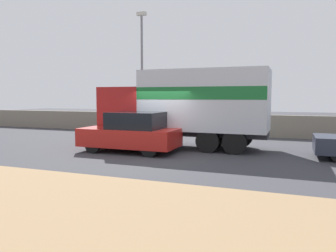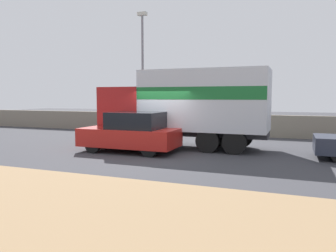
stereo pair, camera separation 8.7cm
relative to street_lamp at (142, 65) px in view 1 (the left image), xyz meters
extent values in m
plane|color=#38383D|center=(3.52, -6.60, -4.23)|extent=(80.00, 80.00, 0.00)
cube|color=#937551|center=(3.52, -13.17, -4.21)|extent=(60.00, 5.40, 0.04)
cube|color=gray|center=(3.52, 0.83, -3.60)|extent=(60.00, 0.35, 1.25)
cylinder|color=slate|center=(0.00, 0.00, -0.68)|extent=(0.14, 0.14, 7.09)
cube|color=beige|center=(0.00, 0.00, 3.02)|extent=(0.56, 0.28, 0.20)
cube|color=maroon|center=(1.37, -4.41, -2.66)|extent=(1.99, 2.44, 2.27)
cube|color=black|center=(0.40, -4.41, -2.20)|extent=(0.06, 2.08, 1.00)
cube|color=#2D2D33|center=(5.07, -4.41, -3.53)|extent=(5.41, 1.30, 0.25)
cube|color=silver|center=(5.07, -4.41, -2.11)|extent=(5.41, 2.36, 2.59)
cube|color=#19662D|center=(5.07, -4.41, -1.81)|extent=(5.38, 2.38, 0.52)
cylinder|color=black|center=(1.37, -5.42, -3.75)|extent=(0.96, 0.28, 0.96)
cylinder|color=black|center=(1.37, -3.40, -3.75)|extent=(0.96, 0.28, 0.96)
cylinder|color=black|center=(6.56, -5.42, -3.75)|extent=(0.96, 0.28, 0.96)
cylinder|color=black|center=(6.56, -3.40, -3.75)|extent=(0.96, 0.28, 0.96)
cylinder|color=black|center=(5.48, -5.42, -3.75)|extent=(0.96, 0.28, 0.96)
cylinder|color=black|center=(5.48, -3.40, -3.75)|extent=(0.96, 0.28, 0.96)
cube|color=#B21E19|center=(2.42, -6.38, -3.61)|extent=(4.02, 1.81, 0.73)
cube|color=black|center=(2.74, -6.38, -2.91)|extent=(2.09, 1.67, 0.67)
cylinder|color=black|center=(1.17, -7.16, -3.90)|extent=(0.65, 0.20, 0.65)
cylinder|color=black|center=(1.17, -5.59, -3.90)|extent=(0.65, 0.20, 0.65)
cylinder|color=black|center=(3.66, -7.16, -3.90)|extent=(0.65, 0.20, 0.65)
cylinder|color=black|center=(3.66, -5.59, -3.90)|extent=(0.65, 0.20, 0.65)
cylinder|color=black|center=(10.23, -4.20, -3.93)|extent=(0.60, 0.20, 0.60)
camera|label=1|loc=(8.64, -18.31, -1.95)|focal=35.00mm
camera|label=2|loc=(8.72, -18.28, -1.95)|focal=35.00mm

